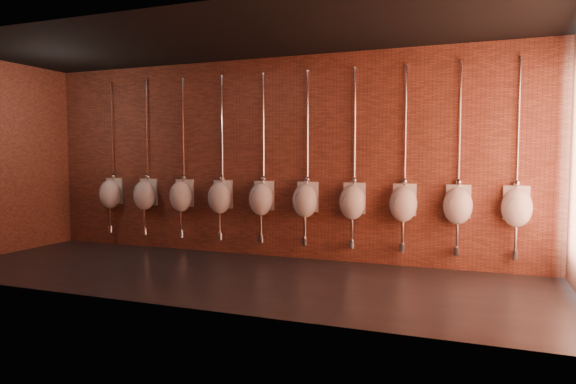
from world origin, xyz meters
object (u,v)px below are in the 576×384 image
Objects in this scene: urinal_1 at (145,195)px; urinal_6 at (353,201)px; urinal_2 at (181,196)px; urinal_3 at (220,197)px; urinal_4 at (261,198)px; urinal_8 at (458,205)px; urinal_7 at (403,203)px; urinal_5 at (305,200)px; urinal_9 at (517,207)px; urinal_0 at (110,193)px.

urinal_1 is 1.00× the size of urinal_6.
urinal_2 is 0.75m from urinal_3.
urinal_3 and urinal_4 have the same top height.
urinal_6 and urinal_8 have the same top height.
urinal_5 is at bearing 180.00° from urinal_7.
urinal_6 is (2.26, 0.00, 0.00)m from urinal_3.
urinal_4 and urinal_7 have the same top height.
urinal_6 is (3.76, 0.00, 0.00)m from urinal_1.
urinal_1 is 1.00× the size of urinal_5.
urinal_3 is 1.00× the size of urinal_9.
urinal_6 is (1.50, 0.00, 0.00)m from urinal_4.
urinal_3 is at bearing 180.00° from urinal_4.
urinal_7 is at bearing 0.00° from urinal_0.
urinal_8 and urinal_9 have the same top height.
urinal_6 is 1.50m from urinal_8.
urinal_0 is 1.50m from urinal_2.
urinal_6 is at bearing 180.00° from urinal_9.
urinal_1 and urinal_4 have the same top height.
urinal_3 is 4.51m from urinal_9.
urinal_9 is at bearing 0.00° from urinal_3.
urinal_5 and urinal_9 have the same top height.
urinal_1 is 3.76m from urinal_6.
urinal_0 and urinal_3 have the same top height.
urinal_2 and urinal_3 have the same top height.
urinal_0 is 1.00× the size of urinal_2.
urinal_9 is (4.51, 0.00, 0.00)m from urinal_3.
urinal_2 is 3.01m from urinal_6.
urinal_7 is 1.50m from urinal_9.
urinal_7 is 1.00× the size of urinal_9.
urinal_2 and urinal_5 have the same top height.
urinal_1 and urinal_6 have the same top height.
urinal_3 is at bearing 0.00° from urinal_1.
urinal_2 is 4.51m from urinal_8.
urinal_4 is 1.00× the size of urinal_8.
urinal_4 is (1.50, 0.00, 0.00)m from urinal_2.
urinal_3 and urinal_6 have the same top height.
urinal_8 is (5.27, 0.00, 0.00)m from urinal_1.
urinal_2 is 5.27m from urinal_9.
urinal_0 is at bearing 180.00° from urinal_6.
urinal_2 is 1.50m from urinal_4.
urinal_3 is (1.50, 0.00, 0.00)m from urinal_1.
urinal_6 is (4.51, 0.00, 0.00)m from urinal_0.
urinal_8 is at bearing 0.00° from urinal_3.
urinal_3 is 3.76m from urinal_8.
urinal_4 is at bearing 180.00° from urinal_5.
urinal_7 is (2.26, 0.00, 0.00)m from urinal_4.
urinal_3 is 1.50m from urinal_5.
urinal_0 is at bearing 180.00° from urinal_7.
urinal_5 and urinal_6 have the same top height.
urinal_3 is 2.26m from urinal_6.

